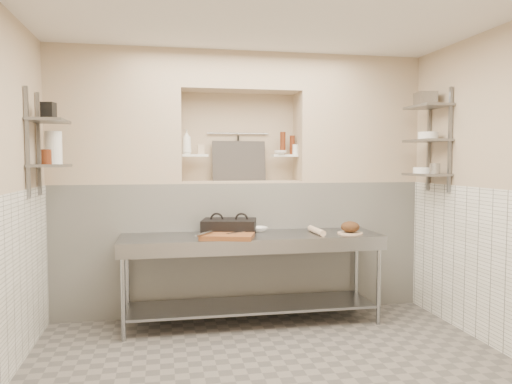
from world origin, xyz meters
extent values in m
cube|color=#69625D|center=(0.00, 0.00, -0.05)|extent=(4.00, 3.90, 0.10)
cube|color=tan|center=(0.00, 2.00, 1.40)|extent=(4.00, 0.10, 2.80)
cube|color=tan|center=(0.00, -2.00, 1.40)|extent=(4.00, 0.10, 2.80)
cube|color=white|center=(0.00, 1.75, 0.70)|extent=(4.00, 0.40, 1.40)
cube|color=tan|center=(0.00, 1.75, 1.41)|extent=(1.30, 0.40, 0.02)
cube|color=tan|center=(-1.33, 1.75, 2.10)|extent=(1.35, 0.40, 1.40)
cube|color=tan|center=(1.33, 1.75, 2.10)|extent=(1.35, 0.40, 1.40)
cube|color=tan|center=(0.00, 1.75, 2.60)|extent=(1.30, 0.40, 0.40)
cube|color=white|center=(1.99, 0.00, 0.70)|extent=(0.02, 3.90, 1.40)
cube|color=white|center=(-0.50, 1.75, 1.70)|extent=(0.28, 0.16, 0.02)
cube|color=white|center=(0.50, 1.75, 1.70)|extent=(0.28, 0.16, 0.02)
cylinder|color=gray|center=(0.00, 1.92, 1.95)|extent=(0.70, 0.02, 0.02)
cylinder|color=black|center=(0.00, 1.90, 1.78)|extent=(0.02, 0.02, 0.30)
cube|color=#383330|center=(0.00, 1.85, 1.64)|extent=(0.60, 0.08, 0.45)
cube|color=slate|center=(-1.98, 1.25, 1.80)|extent=(0.03, 0.03, 0.95)
cube|color=slate|center=(-1.98, 0.85, 1.80)|extent=(0.03, 0.03, 0.95)
cube|color=slate|center=(-1.84, 1.05, 1.60)|extent=(0.30, 0.50, 0.02)
cube|color=slate|center=(-1.84, 1.05, 2.00)|extent=(0.30, 0.50, 0.03)
cube|color=slate|center=(1.98, 1.25, 1.85)|extent=(0.03, 0.03, 1.05)
cube|color=slate|center=(1.98, 0.85, 1.85)|extent=(0.03, 0.03, 1.05)
cube|color=slate|center=(1.84, 1.05, 1.50)|extent=(0.30, 0.50, 0.02)
cube|color=slate|center=(1.84, 1.05, 1.85)|extent=(0.30, 0.50, 0.02)
cube|color=slate|center=(1.84, 1.05, 2.20)|extent=(0.30, 0.50, 0.03)
cube|color=gray|center=(0.03, 1.20, 0.88)|extent=(2.60, 0.70, 0.04)
cube|color=gray|center=(0.03, 1.20, 0.18)|extent=(2.45, 0.60, 0.03)
cube|color=gray|center=(0.03, 0.87, 0.82)|extent=(2.60, 0.02, 0.12)
cylinder|color=gray|center=(-1.21, 0.91, 0.43)|extent=(0.04, 0.04, 0.86)
cylinder|color=gray|center=(-1.21, 1.49, 0.43)|extent=(0.04, 0.04, 0.86)
cylinder|color=gray|center=(1.27, 0.91, 0.43)|extent=(0.04, 0.04, 0.86)
cylinder|color=gray|center=(1.27, 1.49, 0.43)|extent=(0.04, 0.04, 0.86)
cube|color=black|center=(-0.19, 1.32, 0.95)|extent=(0.61, 0.50, 0.10)
cube|color=black|center=(-0.19, 1.32, 1.02)|extent=(0.61, 0.50, 0.05)
cube|color=brown|center=(-0.24, 1.01, 0.92)|extent=(0.57, 0.47, 0.04)
cube|color=gray|center=(-0.13, 1.07, 0.95)|extent=(0.26, 0.17, 0.01)
cylinder|color=gray|center=(-0.47, 0.97, 0.96)|extent=(0.19, 0.25, 0.03)
imported|color=white|center=(0.13, 1.42, 0.92)|extent=(0.23, 0.23, 0.05)
cylinder|color=beige|center=(0.69, 1.15, 0.93)|extent=(0.07, 0.41, 0.06)
cylinder|color=beige|center=(1.02, 1.07, 0.91)|extent=(0.26, 0.26, 0.01)
ellipsoid|color=#4C2D19|center=(1.02, 1.07, 0.97)|extent=(0.19, 0.19, 0.11)
imported|color=white|center=(-0.59, 1.72, 1.84)|extent=(0.11, 0.11, 0.26)
cube|color=tan|center=(-0.43, 1.77, 1.77)|extent=(0.07, 0.07, 0.11)
imported|color=white|center=(0.44, 1.70, 1.73)|extent=(0.17, 0.17, 0.04)
cylinder|color=#52210F|center=(0.60, 1.78, 1.82)|extent=(0.06, 0.06, 0.21)
cylinder|color=#52210F|center=(0.49, 1.78, 1.84)|extent=(0.06, 0.06, 0.25)
cylinder|color=white|center=(0.63, 1.75, 1.77)|extent=(0.07, 0.07, 0.11)
cylinder|color=white|center=(-1.84, 1.22, 1.76)|extent=(0.15, 0.15, 0.30)
cylinder|color=#52210F|center=(-1.84, 0.92, 1.68)|extent=(0.09, 0.09, 0.13)
cube|color=black|center=(-1.84, 1.05, 2.09)|extent=(0.13, 0.13, 0.15)
cylinder|color=white|center=(1.84, 1.12, 1.54)|extent=(0.21, 0.21, 0.06)
cylinder|color=gray|center=(1.84, 0.89, 1.56)|extent=(0.10, 0.10, 0.10)
cylinder|color=white|center=(1.84, 1.03, 1.90)|extent=(0.20, 0.20, 0.07)
cube|color=gray|center=(1.84, 1.10, 2.28)|extent=(0.20, 0.24, 0.14)
camera|label=1|loc=(-0.87, -3.69, 1.65)|focal=35.00mm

